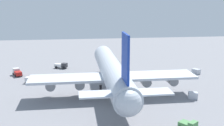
{
  "coord_description": "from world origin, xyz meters",
  "views": [
    {
      "loc": [
        -83.18,
        11.08,
        28.71
      ],
      "look_at": [
        0.0,
        0.0,
        9.47
      ],
      "focal_mm": 46.37,
      "sensor_mm": 36.0,
      "label": 1
    }
  ],
  "objects_px": {
    "cargo_container_aft": "(193,95)",
    "safety_cone_nose": "(103,71)",
    "fuel_truck": "(189,125)",
    "cargo_loader": "(61,65)",
    "cargo_airplane": "(112,72)",
    "maintenance_van": "(17,72)",
    "baggage_tug": "(31,79)",
    "cargo_container_fore": "(196,71)"
  },
  "relations": [
    {
      "from": "cargo_container_aft",
      "to": "safety_cone_nose",
      "type": "bearing_deg",
      "value": 33.48
    },
    {
      "from": "fuel_truck",
      "to": "safety_cone_nose",
      "type": "relative_size",
      "value": 5.74
    },
    {
      "from": "cargo_loader",
      "to": "safety_cone_nose",
      "type": "relative_size",
      "value": 7.35
    },
    {
      "from": "cargo_airplane",
      "to": "maintenance_van",
      "type": "distance_m",
      "value": 41.29
    },
    {
      "from": "safety_cone_nose",
      "to": "baggage_tug",
      "type": "bearing_deg",
      "value": 112.67
    },
    {
      "from": "cargo_airplane",
      "to": "cargo_container_aft",
      "type": "bearing_deg",
      "value": -108.96
    },
    {
      "from": "cargo_airplane",
      "to": "cargo_container_aft",
      "type": "relative_size",
      "value": 19.75
    },
    {
      "from": "cargo_container_aft",
      "to": "safety_cone_nose",
      "type": "height_order",
      "value": "cargo_container_aft"
    },
    {
      "from": "safety_cone_nose",
      "to": "cargo_loader",
      "type": "bearing_deg",
      "value": 65.25
    },
    {
      "from": "cargo_container_fore",
      "to": "safety_cone_nose",
      "type": "distance_m",
      "value": 36.04
    },
    {
      "from": "cargo_container_fore",
      "to": "cargo_container_aft",
      "type": "relative_size",
      "value": 1.16
    },
    {
      "from": "maintenance_van",
      "to": "cargo_container_fore",
      "type": "bearing_deg",
      "value": -95.32
    },
    {
      "from": "baggage_tug",
      "to": "maintenance_van",
      "type": "bearing_deg",
      "value": 33.72
    },
    {
      "from": "cargo_loader",
      "to": "safety_cone_nose",
      "type": "height_order",
      "value": "cargo_loader"
    },
    {
      "from": "cargo_container_fore",
      "to": "cargo_container_aft",
      "type": "xyz_separation_m",
      "value": [
        -26.4,
        12.42,
        0.03
      ]
    },
    {
      "from": "cargo_container_fore",
      "to": "baggage_tug",
      "type": "bearing_deg",
      "value": 92.76
    },
    {
      "from": "maintenance_van",
      "to": "cargo_loader",
      "type": "xyz_separation_m",
      "value": [
        9.23,
        -15.9,
        -0.09
      ]
    },
    {
      "from": "maintenance_van",
      "to": "fuel_truck",
      "type": "relative_size",
      "value": 1.32
    },
    {
      "from": "maintenance_van",
      "to": "fuel_truck",
      "type": "distance_m",
      "value": 69.21
    },
    {
      "from": "cargo_container_fore",
      "to": "safety_cone_nose",
      "type": "xyz_separation_m",
      "value": [
        7.96,
        35.14,
        -0.54
      ]
    },
    {
      "from": "maintenance_van",
      "to": "cargo_container_aft",
      "type": "height_order",
      "value": "maintenance_van"
    },
    {
      "from": "safety_cone_nose",
      "to": "cargo_airplane",
      "type": "bearing_deg",
      "value": -179.64
    },
    {
      "from": "cargo_container_aft",
      "to": "baggage_tug",
      "type": "bearing_deg",
      "value": 64.35
    },
    {
      "from": "cargo_container_aft",
      "to": "cargo_container_fore",
      "type": "bearing_deg",
      "value": -25.19
    },
    {
      "from": "cargo_container_aft",
      "to": "cargo_loader",
      "type": "bearing_deg",
      "value": 43.01
    },
    {
      "from": "cargo_container_fore",
      "to": "cargo_container_aft",
      "type": "height_order",
      "value": "cargo_container_aft"
    },
    {
      "from": "cargo_container_fore",
      "to": "fuel_truck",
      "type": "bearing_deg",
      "value": 154.72
    },
    {
      "from": "cargo_container_aft",
      "to": "maintenance_van",
      "type": "bearing_deg",
      "value": 59.28
    },
    {
      "from": "cargo_airplane",
      "to": "safety_cone_nose",
      "type": "relative_size",
      "value": 77.39
    },
    {
      "from": "fuel_truck",
      "to": "cargo_container_aft",
      "type": "height_order",
      "value": "fuel_truck"
    },
    {
      "from": "baggage_tug",
      "to": "safety_cone_nose",
      "type": "xyz_separation_m",
      "value": [
        10.91,
        -26.12,
        -0.69
      ]
    },
    {
      "from": "cargo_airplane",
      "to": "fuel_truck",
      "type": "distance_m",
      "value": 30.57
    },
    {
      "from": "fuel_truck",
      "to": "safety_cone_nose",
      "type": "bearing_deg",
      "value": 14.34
    },
    {
      "from": "baggage_tug",
      "to": "cargo_loader",
      "type": "bearing_deg",
      "value": -27.83
    },
    {
      "from": "baggage_tug",
      "to": "fuel_truck",
      "type": "distance_m",
      "value": 58.23
    },
    {
      "from": "maintenance_van",
      "to": "baggage_tug",
      "type": "bearing_deg",
      "value": -146.28
    },
    {
      "from": "maintenance_van",
      "to": "cargo_loader",
      "type": "distance_m",
      "value": 18.39
    },
    {
      "from": "cargo_airplane",
      "to": "cargo_loader",
      "type": "xyz_separation_m",
      "value": [
        34.16,
        16.54,
        -5.6
      ]
    },
    {
      "from": "cargo_loader",
      "to": "safety_cone_nose",
      "type": "xyz_separation_m",
      "value": [
        -7.55,
        -16.38,
        -0.82
      ]
    },
    {
      "from": "baggage_tug",
      "to": "fuel_truck",
      "type": "bearing_deg",
      "value": -136.91
    },
    {
      "from": "cargo_container_fore",
      "to": "cargo_container_aft",
      "type": "bearing_deg",
      "value": 154.81
    },
    {
      "from": "cargo_airplane",
      "to": "safety_cone_nose",
      "type": "xyz_separation_m",
      "value": [
        26.61,
        0.17,
        -6.42
      ]
    }
  ]
}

